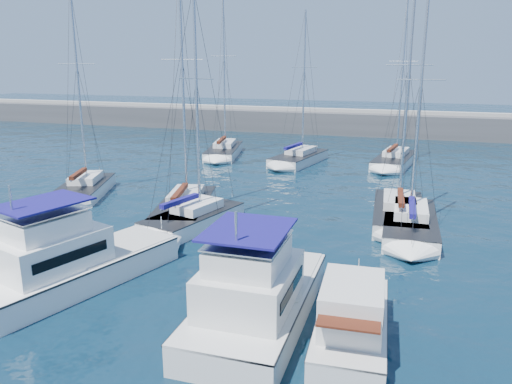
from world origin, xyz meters
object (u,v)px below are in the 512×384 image
(motor_yacht_port_inner, at_px, (69,264))
(sailboat_back_c, at_px, (395,160))
(motor_yacht_stbd_outer, at_px, (352,324))
(sailboat_mid_b, at_px, (185,207))
(sailboat_mid_e, at_px, (410,223))
(sailboat_mid_c, at_px, (193,218))
(sailboat_back_b, at_px, (299,158))
(sailboat_mid_d, at_px, (399,213))
(sailboat_back_a, at_px, (224,151))
(sailboat_mid_a, at_px, (85,188))
(motor_yacht_stbd_inner, at_px, (256,298))

(motor_yacht_port_inner, xyz_separation_m, sailboat_back_c, (12.97, 32.87, -0.60))
(motor_yacht_stbd_outer, bearing_deg, sailboat_mid_b, 131.39)
(sailboat_mid_e, distance_m, sailboat_back_c, 20.17)
(sailboat_mid_c, bearing_deg, sailboat_back_b, 100.38)
(sailboat_mid_d, xyz_separation_m, sailboat_back_a, (-19.04, 17.96, 0.01))
(sailboat_mid_b, bearing_deg, sailboat_back_b, 65.80)
(sailboat_mid_a, distance_m, sailboat_back_a, 19.14)
(motor_yacht_stbd_outer, xyz_separation_m, sailboat_mid_d, (1.10, 15.92, -0.42))
(sailboat_mid_b, distance_m, sailboat_back_b, 19.54)
(motor_yacht_stbd_inner, relative_size, motor_yacht_stbd_outer, 1.37)
(sailboat_mid_e, height_order, sailboat_back_c, sailboat_back_c)
(motor_yacht_stbd_inner, distance_m, sailboat_mid_a, 23.60)
(sailboat_mid_a, height_order, sailboat_mid_e, sailboat_mid_a)
(sailboat_mid_a, relative_size, sailboat_back_c, 0.98)
(sailboat_mid_c, xyz_separation_m, sailboat_back_c, (11.17, 23.27, -0.00))
(sailboat_mid_e, xyz_separation_m, sailboat_back_a, (-19.77, 19.90, 0.03))
(motor_yacht_stbd_outer, height_order, sailboat_mid_c, sailboat_mid_c)
(sailboat_mid_b, height_order, sailboat_back_a, sailboat_back_a)
(motor_yacht_stbd_outer, height_order, sailboat_mid_d, sailboat_mid_d)
(sailboat_mid_a, height_order, sailboat_mid_b, sailboat_mid_b)
(motor_yacht_stbd_outer, bearing_deg, sailboat_back_b, 102.89)
(motor_yacht_stbd_outer, relative_size, sailboat_back_b, 0.45)
(motor_yacht_port_inner, height_order, motor_yacht_stbd_inner, same)
(sailboat_mid_d, relative_size, sailboat_back_c, 0.98)
(motor_yacht_stbd_inner, xyz_separation_m, sailboat_mid_d, (4.90, 15.33, -0.61))
(motor_yacht_stbd_outer, distance_m, sailboat_mid_a, 27.00)
(motor_yacht_port_inner, xyz_separation_m, sailboat_mid_c, (1.80, 9.61, -0.60))
(motor_yacht_stbd_inner, distance_m, motor_yacht_stbd_outer, 3.85)
(sailboat_mid_e, relative_size, sailboat_back_a, 0.85)
(motor_yacht_port_inner, distance_m, sailboat_mid_b, 11.78)
(sailboat_back_a, bearing_deg, motor_yacht_port_inner, -92.84)
(motor_yacht_stbd_inner, bearing_deg, motor_yacht_port_inner, 175.87)
(sailboat_mid_e, height_order, sailboat_back_a, sailboat_back_a)
(sailboat_back_a, xyz_separation_m, sailboat_back_c, (18.00, 0.19, -0.01))
(motor_yacht_stbd_inner, distance_m, sailboat_mid_b, 15.27)
(motor_yacht_port_inner, xyz_separation_m, motor_yacht_stbd_inner, (9.11, -0.61, 0.00))
(sailboat_mid_b, bearing_deg, motor_yacht_stbd_inner, -68.03)
(sailboat_mid_e, xyz_separation_m, sailboat_back_c, (-1.77, 20.09, 0.02))
(motor_yacht_stbd_inner, bearing_deg, sailboat_back_c, 83.13)
(sailboat_mid_e, relative_size, sailboat_back_b, 0.95)
(sailboat_mid_e, bearing_deg, motor_yacht_stbd_outer, -98.91)
(motor_yacht_port_inner, bearing_deg, motor_yacht_stbd_outer, 12.53)
(sailboat_mid_e, bearing_deg, sailboat_mid_a, 175.57)
(motor_yacht_stbd_outer, xyz_separation_m, sailboat_back_b, (-9.20, 32.18, -0.42))
(sailboat_mid_c, bearing_deg, sailboat_back_c, 79.84)
(sailboat_mid_d, bearing_deg, sailboat_mid_e, -72.35)
(motor_yacht_stbd_inner, relative_size, sailboat_mid_b, 0.57)
(motor_yacht_stbd_inner, height_order, sailboat_mid_e, sailboat_mid_e)
(sailboat_back_b, xyz_separation_m, sailboat_back_c, (9.26, 1.89, 0.01))
(sailboat_mid_e, bearing_deg, motor_yacht_stbd_inner, -114.25)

